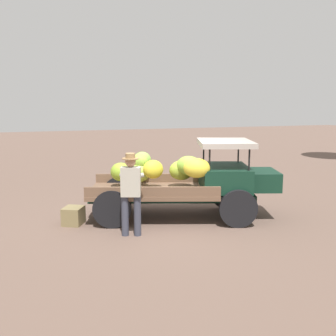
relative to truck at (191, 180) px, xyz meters
The scene contains 4 objects.
ground_plane 1.15m from the truck, behind, with size 60.00×60.00×0.00m, color brown.
truck is the anchor object (origin of this frame).
farmer 1.89m from the truck, 152.87° to the right, with size 0.55×0.51×1.74m.
wooden_crate 2.87m from the truck, behind, with size 0.47×0.41×0.40m, color olive.
Camera 1 is at (-2.86, -8.77, 2.79)m, focal length 43.03 mm.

